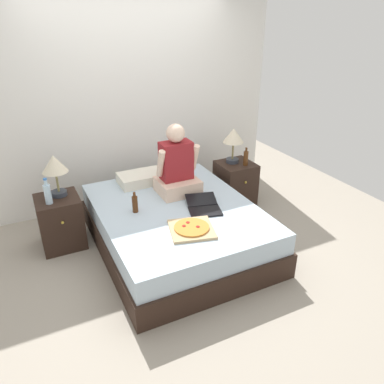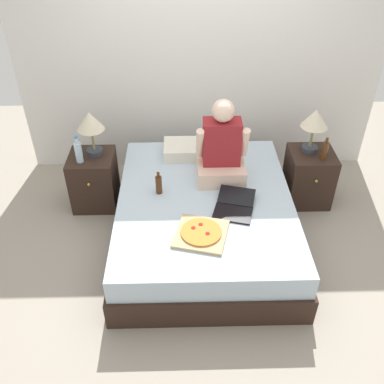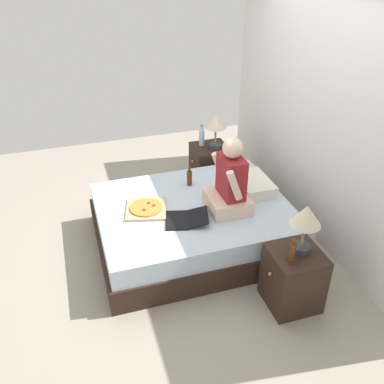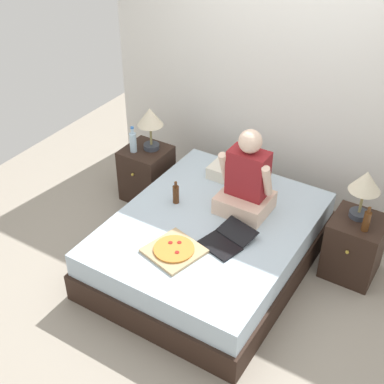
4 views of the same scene
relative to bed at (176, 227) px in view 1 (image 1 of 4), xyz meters
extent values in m
plane|color=#9E9384|center=(0.00, 0.00, -0.24)|extent=(5.84, 5.84, 0.00)
cube|color=silver|center=(0.00, 1.37, 1.01)|extent=(3.84, 0.12, 2.50)
cube|color=black|center=(0.00, 0.00, -0.11)|extent=(1.59, 2.01, 0.26)
cube|color=silver|center=(0.00, 0.00, 0.14)|extent=(1.55, 1.95, 0.22)
cube|color=black|center=(-1.10, 0.57, 0.05)|extent=(0.44, 0.44, 0.57)
sphere|color=gold|center=(-1.10, 0.34, 0.16)|extent=(0.03, 0.03, 0.03)
cylinder|color=#333842|center=(-1.06, 0.62, 0.36)|extent=(0.16, 0.16, 0.05)
cylinder|color=olive|center=(-1.06, 0.62, 0.49)|extent=(0.02, 0.02, 0.22)
cone|color=beige|center=(-1.06, 0.62, 0.69)|extent=(0.26, 0.26, 0.18)
cylinder|color=silver|center=(-1.18, 0.48, 0.43)|extent=(0.07, 0.07, 0.20)
cylinder|color=silver|center=(-1.18, 0.48, 0.56)|extent=(0.03, 0.03, 0.06)
cylinder|color=blue|center=(-1.18, 0.48, 0.60)|extent=(0.04, 0.03, 0.02)
cube|color=black|center=(1.10, 0.57, 0.05)|extent=(0.44, 0.44, 0.57)
sphere|color=gold|center=(1.10, 0.34, 0.16)|extent=(0.03, 0.03, 0.03)
cylinder|color=#333842|center=(1.07, 0.62, 0.36)|extent=(0.16, 0.16, 0.05)
cylinder|color=olive|center=(1.07, 0.62, 0.49)|extent=(0.02, 0.02, 0.22)
cone|color=beige|center=(1.07, 0.62, 0.69)|extent=(0.26, 0.26, 0.18)
cylinder|color=#512D14|center=(1.17, 0.47, 0.42)|extent=(0.06, 0.06, 0.18)
cylinder|color=#512D14|center=(1.17, 0.47, 0.54)|extent=(0.03, 0.03, 0.05)
cube|color=silver|center=(-0.12, 0.73, 0.30)|extent=(0.52, 0.34, 0.12)
cube|color=beige|center=(0.16, 0.31, 0.32)|extent=(0.44, 0.40, 0.16)
cube|color=maroon|center=(0.16, 0.34, 0.61)|extent=(0.34, 0.20, 0.42)
sphere|color=beige|center=(0.16, 0.34, 0.92)|extent=(0.20, 0.20, 0.20)
cylinder|color=beige|center=(-0.04, 0.29, 0.64)|extent=(0.07, 0.18, 0.32)
cylinder|color=beige|center=(0.36, 0.29, 0.64)|extent=(0.07, 0.18, 0.32)
cube|color=black|center=(0.22, -0.24, 0.25)|extent=(0.37, 0.30, 0.02)
cube|color=black|center=(0.27, -0.04, 0.29)|extent=(0.35, 0.27, 0.06)
cube|color=tan|center=(-0.06, -0.49, 0.26)|extent=(0.49, 0.49, 0.02)
cylinder|color=#CC7F33|center=(-0.06, -0.49, 0.28)|extent=(0.33, 0.33, 0.02)
cylinder|color=maroon|center=(-0.12, -0.45, 0.29)|extent=(0.04, 0.04, 0.00)
cylinder|color=maroon|center=(-0.01, -0.52, 0.29)|extent=(0.04, 0.04, 0.00)
cylinder|color=maroon|center=(-0.06, -0.41, 0.29)|extent=(0.04, 0.04, 0.00)
cylinder|color=#4C2811|center=(-0.41, 0.08, 0.33)|extent=(0.06, 0.06, 0.17)
cylinder|color=#4C2811|center=(-0.41, 0.08, 0.44)|extent=(0.03, 0.03, 0.05)
camera|label=1|loc=(-1.37, -3.15, 2.10)|focal=35.00mm
camera|label=2|loc=(-0.19, -3.00, 2.58)|focal=40.00mm
camera|label=3|loc=(3.53, -1.13, 2.67)|focal=40.00mm
camera|label=4|loc=(1.76, -3.13, 3.09)|focal=50.00mm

